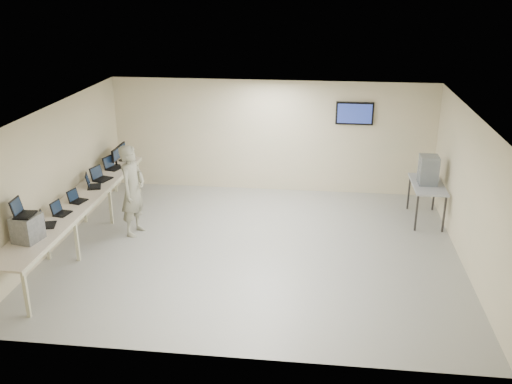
# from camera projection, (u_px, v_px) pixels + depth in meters

# --- Properties ---
(room) EXTENTS (8.01, 7.01, 2.81)m
(room) POSITION_uv_depth(u_px,v_px,m) (257.00, 182.00, 10.99)
(room) COLOR #A3A297
(room) RESTS_ON ground
(workbench) EXTENTS (0.76, 6.00, 0.90)m
(workbench) POSITION_uv_depth(u_px,v_px,m) (79.00, 203.00, 11.54)
(workbench) COLOR beige
(workbench) RESTS_ON ground
(equipment_box) EXTENTS (0.46, 0.50, 0.46)m
(equipment_box) POSITION_uv_depth(u_px,v_px,m) (27.00, 228.00, 9.65)
(equipment_box) COLOR gray
(equipment_box) RESTS_ON workbench
(laptop_on_box) EXTENTS (0.34, 0.40, 0.30)m
(laptop_on_box) POSITION_uv_depth(u_px,v_px,m) (21.00, 211.00, 9.55)
(laptop_on_box) COLOR black
(laptop_on_box) RESTS_ON equipment_box
(laptop_0) EXTENTS (0.37, 0.40, 0.27)m
(laptop_0) POSITION_uv_depth(u_px,v_px,m) (45.00, 222.00, 10.29)
(laptop_0) COLOR black
(laptop_0) RESTS_ON workbench
(laptop_1) EXTENTS (0.32, 0.36, 0.26)m
(laptop_1) POSITION_uv_depth(u_px,v_px,m) (60.00, 211.00, 10.79)
(laptop_1) COLOR black
(laptop_1) RESTS_ON workbench
(laptop_2) EXTENTS (0.34, 0.37, 0.25)m
(laptop_2) POSITION_uv_depth(u_px,v_px,m) (76.00, 199.00, 11.39)
(laptop_2) COLOR black
(laptop_2) RESTS_ON workbench
(laptop_3) EXTENTS (0.42, 0.45, 0.29)m
(laptop_3) POSITION_uv_depth(u_px,v_px,m) (91.00, 184.00, 12.18)
(laptop_3) COLOR black
(laptop_3) RESTS_ON workbench
(laptop_4) EXTENTS (0.43, 0.46, 0.31)m
(laptop_4) POSITION_uv_depth(u_px,v_px,m) (100.00, 176.00, 12.62)
(laptop_4) COLOR black
(laptop_4) RESTS_ON workbench
(laptop_5) EXTENTS (0.41, 0.45, 0.30)m
(laptop_5) POSITION_uv_depth(u_px,v_px,m) (112.00, 166.00, 13.35)
(laptop_5) COLOR black
(laptop_5) RESTS_ON workbench
(monitor_near) EXTENTS (0.19, 0.42, 0.42)m
(monitor_near) POSITION_uv_depth(u_px,v_px,m) (116.00, 156.00, 13.51)
(monitor_near) COLOR black
(monitor_near) RESTS_ON workbench
(monitor_far) EXTENTS (0.19, 0.43, 0.42)m
(monitor_far) POSITION_uv_depth(u_px,v_px,m) (122.00, 150.00, 13.90)
(monitor_far) COLOR black
(monitor_far) RESTS_ON workbench
(soldier) EXTENTS (0.59, 0.78, 1.94)m
(soldier) POSITION_uv_depth(u_px,v_px,m) (133.00, 190.00, 11.82)
(soldier) COLOR gray
(soldier) RESTS_ON ground
(side_table) EXTENTS (0.67, 1.44, 0.87)m
(side_table) POSITION_uv_depth(u_px,v_px,m) (427.00, 187.00, 12.54)
(side_table) COLOR #95999F
(side_table) RESTS_ON ground
(storage_bins) EXTENTS (0.40, 0.44, 0.63)m
(storage_bins) POSITION_uv_depth(u_px,v_px,m) (428.00, 170.00, 12.41)
(storage_bins) COLOR gray
(storage_bins) RESTS_ON side_table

